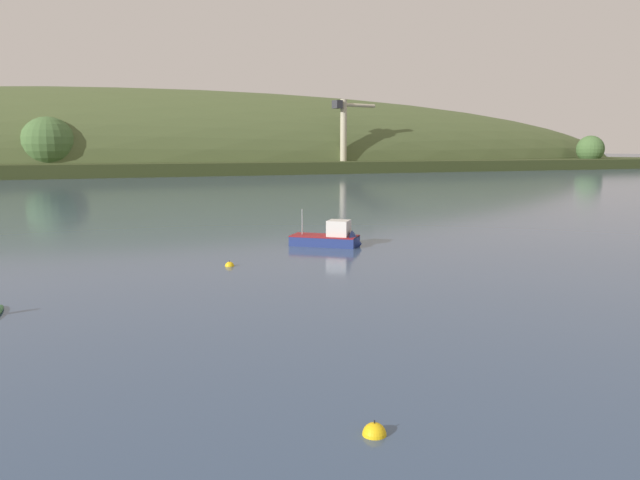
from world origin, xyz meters
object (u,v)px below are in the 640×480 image
(fishing_boat_moored, at_px, (332,240))
(mooring_buoy_foreground, at_px, (374,435))
(dockside_crane, at_px, (344,136))
(mooring_buoy_off_fishing_boat, at_px, (230,266))

(fishing_boat_moored, distance_m, mooring_buoy_foreground, 32.47)
(dockside_crane, distance_m, fishing_boat_moored, 152.76)
(dockside_crane, xyz_separation_m, mooring_buoy_foreground, (-70.20, -170.91, -11.59))
(fishing_boat_moored, bearing_deg, mooring_buoy_foreground, -72.38)
(dockside_crane, bearing_deg, mooring_buoy_off_fishing_boat, -128.12)
(fishing_boat_moored, xyz_separation_m, mooring_buoy_foreground, (-10.79, -30.62, -0.49))
(dockside_crane, distance_m, mooring_buoy_off_fishing_boat, 161.73)
(dockside_crane, bearing_deg, fishing_boat_moored, -125.78)
(fishing_boat_moored, height_order, mooring_buoy_off_fishing_boat, fishing_boat_moored)
(fishing_boat_moored, relative_size, mooring_buoy_foreground, 7.87)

